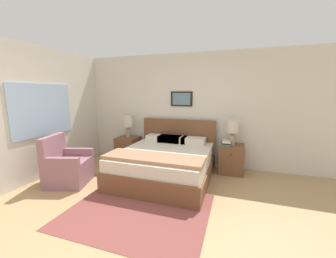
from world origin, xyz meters
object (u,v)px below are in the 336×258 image
at_px(nightstand_near_window, 128,149).
at_px(table_lamp_near_window, 128,123).
at_px(nightstand_by_door, 231,159).
at_px(table_lamp_by_door, 233,128).
at_px(armchair, 67,167).
at_px(bed, 166,162).

distance_m(nightstand_near_window, table_lamp_near_window, 0.67).
bearing_deg(nightstand_by_door, table_lamp_by_door, 114.57).
bearing_deg(table_lamp_near_window, armchair, -105.85).
relative_size(armchair, table_lamp_near_window, 1.72).
bearing_deg(armchair, bed, 99.96).
bearing_deg(nightstand_by_door, table_lamp_near_window, 179.65).
distance_m(bed, armchair, 1.88).
xyz_separation_m(armchair, table_lamp_near_window, (0.44, 1.56, 0.65)).
height_order(nightstand_by_door, table_lamp_by_door, table_lamp_by_door).
bearing_deg(table_lamp_near_window, nightstand_near_window, -121.44).
xyz_separation_m(nightstand_near_window, table_lamp_by_door, (2.49, 0.02, 0.67)).
relative_size(armchair, table_lamp_by_door, 1.72).
bearing_deg(table_lamp_near_window, table_lamp_by_door, 0.00).
xyz_separation_m(armchair, table_lamp_by_door, (2.93, 1.56, 0.65)).
bearing_deg(bed, table_lamp_near_window, 149.90).
bearing_deg(bed, nightstand_near_window, 150.61).
xyz_separation_m(bed, nightstand_by_door, (1.25, 0.70, -0.02)).
distance_m(bed, table_lamp_near_window, 1.57).
bearing_deg(table_lamp_by_door, armchair, -151.94).
xyz_separation_m(nightstand_by_door, table_lamp_by_door, (-0.01, 0.02, 0.67)).
xyz_separation_m(armchair, nightstand_by_door, (2.93, 1.54, -0.01)).
height_order(nightstand_near_window, table_lamp_near_window, table_lamp_near_window).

